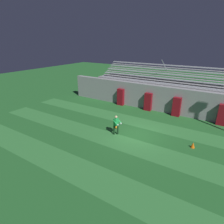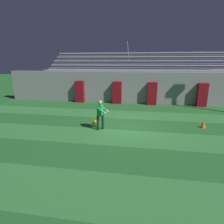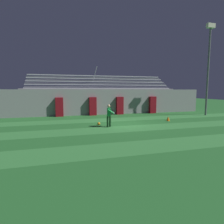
# 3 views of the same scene
# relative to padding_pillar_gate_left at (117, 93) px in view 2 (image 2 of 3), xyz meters

# --- Properties ---
(ground_plane) EXTENTS (80.00, 80.00, 0.00)m
(ground_plane) POSITION_rel_padding_pillar_gate_left_xyz_m (1.54, -5.95, -0.99)
(ground_plane) COLOR #236028
(turf_stripe_near) EXTENTS (28.00, 2.11, 0.01)m
(turf_stripe_near) POSITION_rel_padding_pillar_gate_left_xyz_m (1.54, -11.95, -0.98)
(turf_stripe_near) COLOR #337A38
(turf_stripe_near) RESTS_ON ground
(turf_stripe_mid) EXTENTS (28.00, 2.11, 0.01)m
(turf_stripe_mid) POSITION_rel_padding_pillar_gate_left_xyz_m (1.54, -7.73, -0.98)
(turf_stripe_mid) COLOR #337A38
(turf_stripe_mid) RESTS_ON ground
(turf_stripe_far) EXTENTS (28.00, 2.11, 0.01)m
(turf_stripe_far) POSITION_rel_padding_pillar_gate_left_xyz_m (1.54, -3.52, -0.98)
(turf_stripe_far) COLOR #337A38
(turf_stripe_far) RESTS_ON ground
(back_wall) EXTENTS (24.00, 0.60, 2.80)m
(back_wall) POSITION_rel_padding_pillar_gate_left_xyz_m (1.54, 0.55, 0.41)
(back_wall) COLOR gray
(back_wall) RESTS_ON ground
(padding_pillar_gate_left) EXTENTS (0.78, 0.44, 1.97)m
(padding_pillar_gate_left) POSITION_rel_padding_pillar_gate_left_xyz_m (0.00, 0.00, 0.00)
(padding_pillar_gate_left) COLOR maroon
(padding_pillar_gate_left) RESTS_ON ground
(padding_pillar_gate_right) EXTENTS (0.78, 0.44, 1.97)m
(padding_pillar_gate_right) POSITION_rel_padding_pillar_gate_left_xyz_m (3.08, 0.00, 0.00)
(padding_pillar_gate_right) COLOR maroon
(padding_pillar_gate_right) RESTS_ON ground
(padding_pillar_far_left) EXTENTS (0.78, 0.44, 1.97)m
(padding_pillar_far_left) POSITION_rel_padding_pillar_gate_left_xyz_m (-3.49, 0.00, 0.00)
(padding_pillar_far_left) COLOR maroon
(padding_pillar_far_left) RESTS_ON ground
(padding_pillar_far_right) EXTENTS (0.78, 0.44, 1.97)m
(padding_pillar_far_right) POSITION_rel_padding_pillar_gate_left_xyz_m (7.18, 0.00, 0.00)
(padding_pillar_far_right) COLOR maroon
(padding_pillar_far_right) RESTS_ON ground
(bleacher_stand) EXTENTS (18.00, 4.05, 5.43)m
(bleacher_stand) POSITION_rel_padding_pillar_gate_left_xyz_m (1.54, 2.89, 0.52)
(bleacher_stand) COLOR gray
(bleacher_stand) RESTS_ON ground
(goalkeeper) EXTENTS (0.63, 0.64, 1.67)m
(goalkeeper) POSITION_rel_padding_pillar_gate_left_xyz_m (0.01, -6.79, -0.03)
(goalkeeper) COLOR #143319
(goalkeeper) RESTS_ON ground
(soccer_ball) EXTENTS (0.22, 0.22, 0.22)m
(soccer_ball) POSITION_rel_padding_pillar_gate_left_xyz_m (-0.56, -5.83, -0.88)
(soccer_ball) COLOR orange
(soccer_ball) RESTS_ON ground
(traffic_cone) EXTENTS (0.30, 0.30, 0.42)m
(traffic_cone) POSITION_rel_padding_pillar_gate_left_xyz_m (5.79, -5.54, -0.78)
(traffic_cone) COLOR orange
(traffic_cone) RESTS_ON ground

